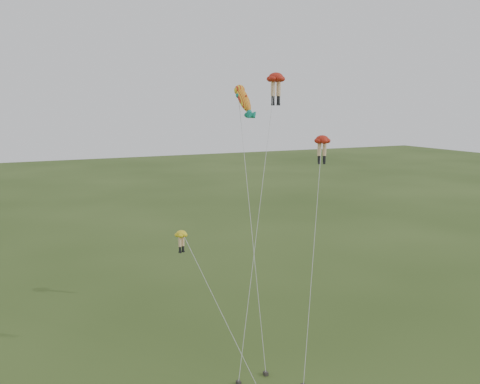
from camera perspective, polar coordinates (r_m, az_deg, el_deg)
name	(u,v)px	position (r m, az deg, el deg)	size (l,w,h in m)	color
ground	(266,376)	(37.98, 2.83, -18.97)	(300.00, 300.00, 0.00)	#2D4117
legs_kite_red_high	(275,83)	(44.88, 3.81, 11.54)	(9.28, 11.21, 20.58)	#B52112
legs_kite_red_mid	(322,145)	(44.34, 8.72, 4.98)	(8.70, 10.87, 15.49)	#B52112
legs_kite_yellow	(185,243)	(37.43, -5.90, -5.39)	(3.14, 8.34, 9.32)	yellow
fish_kite	(243,100)	(42.03, 0.36, 9.76)	(3.11, 9.91, 19.75)	yellow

